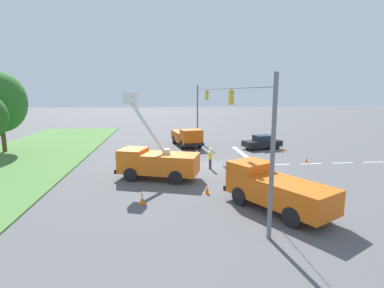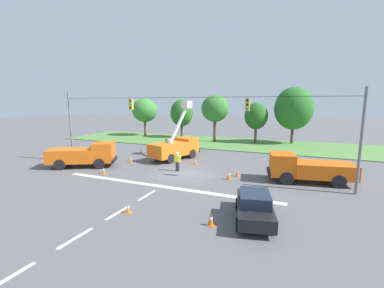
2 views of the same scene
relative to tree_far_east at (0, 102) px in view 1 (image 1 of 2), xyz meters
The scene contains 17 objects.
ground_plane 23.36m from the tree_far_east, 111.06° to the right, with size 200.00×200.00×0.00m, color #565659.
lane_markings 28.20m from the tree_far_east, 107.17° to the right, with size 17.60×15.25×0.01m.
signal_gantry 22.77m from the tree_far_east, 111.00° to the right, with size 26.20×0.33×7.20m.
tree_far_east is the anchor object (origin of this frame).
utility_truck_bucket_lift 20.21m from the tree_far_east, 125.25° to the right, with size 4.05×6.34×6.37m.
utility_truck_support_near 20.12m from the tree_far_east, 84.92° to the right, with size 6.63×3.45×2.20m.
utility_truck_support_far 29.27m from the tree_far_east, 128.53° to the right, with size 6.51×5.02×2.35m.
sedan_black 28.28m from the tree_far_east, 91.87° to the right, with size 2.71×4.59×1.56m.
road_worker 22.90m from the tree_far_east, 113.60° to the right, with size 0.65×0.26×1.77m.
traffic_cone_foreground_left 31.14m from the tree_far_east, 104.41° to the right, with size 0.36×0.36×0.58m.
traffic_cone_foreground_right 25.07m from the tree_far_east, 127.83° to the right, with size 0.36×0.36×0.66m.
traffic_cone_mid_left 21.06m from the tree_far_east, 100.12° to the right, with size 0.36×0.36×0.68m.
traffic_cone_mid_right 29.95m from the tree_far_east, 95.45° to the right, with size 0.36×0.36×0.66m.
traffic_cone_near_bucket 23.11m from the tree_far_east, 136.93° to the right, with size 0.36×0.36×0.72m.
traffic_cone_lane_edge_a 22.29m from the tree_far_east, 100.68° to the right, with size 0.36×0.36×0.78m.
traffic_cone_lane_edge_b 28.50m from the tree_far_east, 121.18° to the right, with size 0.36×0.36×0.63m.
traffic_cone_far_left 20.16m from the tree_far_east, 115.78° to the right, with size 0.36×0.36×0.60m.
Camera 1 is at (-24.92, 4.67, 6.42)m, focal length 28.00 mm.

